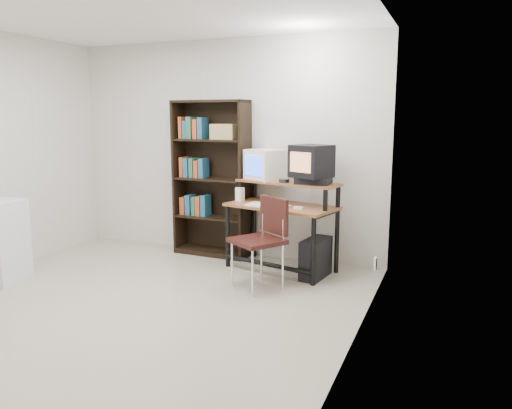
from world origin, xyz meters
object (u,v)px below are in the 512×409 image
at_px(crt_monitor, 266,165).
at_px(crt_tv, 311,161).
at_px(pc_tower, 316,258).
at_px(bookshelf, 212,177).
at_px(school_chair, 264,233).
at_px(computer_desk, 282,209).

xyz_separation_m(crt_monitor, crt_tv, (0.59, -0.19, 0.08)).
distance_m(crt_monitor, pc_tower, 1.22).
height_order(crt_tv, pc_tower, crt_tv).
xyz_separation_m(pc_tower, bookshelf, (-1.44, 0.44, 0.75)).
relative_size(school_chair, bookshelf, 0.48).
bearing_deg(bookshelf, computer_desk, -13.38).
height_order(computer_desk, bookshelf, bookshelf).
height_order(computer_desk, school_chair, computer_desk).
height_order(crt_tv, bookshelf, bookshelf).
xyz_separation_m(computer_desk, pc_tower, (0.43, -0.15, -0.48)).
distance_m(crt_tv, school_chair, 0.97).
bearing_deg(pc_tower, school_chair, -123.03).
height_order(crt_tv, school_chair, crt_tv).
bearing_deg(school_chair, bookshelf, 171.86).
bearing_deg(crt_monitor, school_chair, -44.45).
relative_size(pc_tower, bookshelf, 0.24).
height_order(pc_tower, school_chair, school_chair).
distance_m(crt_tv, pc_tower, 1.03).
distance_m(pc_tower, bookshelf, 1.68).
bearing_deg(bookshelf, school_chair, -38.85).
bearing_deg(pc_tower, crt_tv, 132.90).
relative_size(computer_desk, bookshelf, 0.69).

